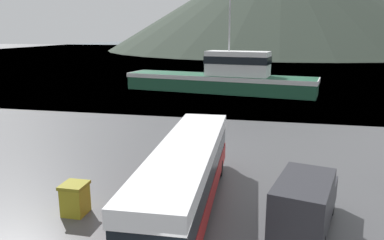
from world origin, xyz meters
The scene contains 5 objects.
water_surface centered at (0.00, 144.83, 0.00)m, with size 240.00×240.00×0.00m, color slate.
tour_bus centered at (-1.96, 6.75, 1.74)m, with size 2.89×12.70×3.06m.
delivery_van centered at (3.08, 5.99, 1.25)m, with size 3.16×5.59×2.37m.
fishing_boat centered at (-4.69, 40.56, 1.94)m, with size 25.73×8.86×11.78m.
storage_bin centered at (-6.67, 5.37, 0.73)m, with size 1.06×1.10×1.42m.
Camera 1 is at (1.53, -8.40, 7.90)m, focal length 35.00 mm.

